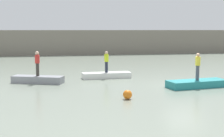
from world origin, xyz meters
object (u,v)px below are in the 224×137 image
object	(u,v)px
rowboat_grey	(38,79)
mooring_buoy	(127,95)
rowboat_teal	(197,84)
person_yellow_shirt	(198,65)
person_hiviz_shirt	(106,61)
rowboat_white	(106,75)
person_red_shirt	(37,62)

from	to	relation	value
rowboat_grey	mooring_buoy	distance (m)	7.79
rowboat_teal	person_yellow_shirt	bearing A→B (deg)	55.82
rowboat_teal	rowboat_grey	bearing A→B (deg)	152.70
person_hiviz_shirt	mooring_buoy	xyz separation A→B (m)	(-0.18, -7.37, -1.08)
rowboat_white	person_yellow_shirt	distance (m)	7.06
rowboat_white	person_red_shirt	xyz separation A→B (m)	(-5.01, -1.26, 1.23)
rowboat_white	mooring_buoy	size ratio (longest dim) A/B	7.51
rowboat_grey	rowboat_teal	size ratio (longest dim) A/B	0.90
rowboat_teal	person_yellow_shirt	xyz separation A→B (m)	(0.00, 0.00, 1.18)
rowboat_grey	rowboat_white	size ratio (longest dim) A/B	0.96
person_red_shirt	person_yellow_shirt	bearing A→B (deg)	-19.68
rowboat_white	rowboat_teal	world-z (taller)	rowboat_teal
person_hiviz_shirt	mooring_buoy	bearing A→B (deg)	-91.40
rowboat_white	mooring_buoy	bearing A→B (deg)	-93.82
rowboat_teal	person_yellow_shirt	size ratio (longest dim) A/B	2.26
rowboat_grey	person_red_shirt	size ratio (longest dim) A/B	2.07
rowboat_white	person_red_shirt	world-z (taller)	person_red_shirt
rowboat_grey	rowboat_teal	world-z (taller)	rowboat_grey
rowboat_grey	rowboat_teal	xyz separation A→B (m)	(10.01, -3.58, -0.01)
rowboat_grey	person_hiviz_shirt	size ratio (longest dim) A/B	2.19
person_red_shirt	mooring_buoy	size ratio (longest dim) A/B	3.49
rowboat_grey	mooring_buoy	world-z (taller)	mooring_buoy
rowboat_white	mooring_buoy	xyz separation A→B (m)	(-0.18, -7.37, 0.03)
rowboat_teal	person_red_shirt	world-z (taller)	person_red_shirt
rowboat_teal	mooring_buoy	size ratio (longest dim) A/B	7.99
rowboat_grey	person_yellow_shirt	bearing A→B (deg)	1.73
rowboat_teal	person_yellow_shirt	distance (m)	1.18
person_hiviz_shirt	person_yellow_shirt	distance (m)	6.96
person_hiviz_shirt	rowboat_teal	bearing A→B (deg)	-44.05
rowboat_white	person_hiviz_shirt	bearing A→B (deg)	151.02
rowboat_white	person_hiviz_shirt	size ratio (longest dim) A/B	2.27
person_yellow_shirt	person_red_shirt	world-z (taller)	person_red_shirt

